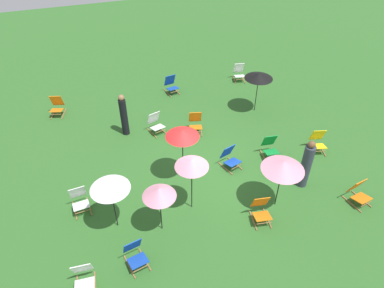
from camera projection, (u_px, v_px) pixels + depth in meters
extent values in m
plane|color=#2D6026|center=(203.00, 177.00, 11.91)|extent=(40.00, 40.00, 0.00)
cube|color=olive|center=(234.00, 80.00, 17.09)|extent=(0.18, 0.75, 0.04)
cube|color=olive|center=(243.00, 79.00, 17.13)|extent=(0.18, 0.75, 0.04)
cube|color=white|center=(240.00, 76.00, 16.87)|extent=(0.56, 0.52, 0.13)
cube|color=white|center=(239.00, 68.00, 16.93)|extent=(0.52, 0.34, 0.57)
cylinder|color=olive|center=(240.00, 79.00, 16.76)|extent=(0.44, 0.11, 0.03)
cube|color=olive|center=(351.00, 204.00, 10.93)|extent=(0.17, 0.75, 0.04)
cube|color=olive|center=(361.00, 199.00, 11.10)|extent=(0.17, 0.75, 0.04)
cube|color=orange|center=(361.00, 198.00, 10.79)|extent=(0.55, 0.51, 0.13)
cube|color=orange|center=(356.00, 186.00, 10.82)|extent=(0.52, 0.33, 0.57)
cylinder|color=olive|center=(366.00, 204.00, 10.69)|extent=(0.44, 0.10, 0.03)
cube|color=olive|center=(190.00, 131.00, 13.87)|extent=(0.22, 0.75, 0.04)
cube|color=olive|center=(201.00, 131.00, 13.89)|extent=(0.22, 0.75, 0.04)
cube|color=orange|center=(196.00, 127.00, 13.64)|extent=(0.57, 0.54, 0.13)
cube|color=orange|center=(195.00, 117.00, 13.70)|extent=(0.53, 0.36, 0.57)
cylinder|color=olive|center=(196.00, 132.00, 13.53)|extent=(0.43, 0.14, 0.03)
cube|color=olive|center=(225.00, 169.00, 12.19)|extent=(0.26, 0.74, 0.04)
cube|color=olive|center=(235.00, 164.00, 12.39)|extent=(0.26, 0.74, 0.04)
cube|color=#1947B7|center=(233.00, 162.00, 12.07)|extent=(0.59, 0.55, 0.13)
cube|color=#1947B7|center=(227.00, 151.00, 12.08)|extent=(0.53, 0.38, 0.57)
cylinder|color=olive|center=(236.00, 167.00, 11.99)|extent=(0.43, 0.16, 0.03)
cube|color=olive|center=(75.00, 211.00, 10.72)|extent=(0.11, 0.76, 0.04)
cube|color=olive|center=(89.00, 206.00, 10.86)|extent=(0.11, 0.76, 0.04)
cube|color=white|center=(81.00, 205.00, 10.56)|extent=(0.52, 0.48, 0.13)
cube|color=white|center=(77.00, 192.00, 10.60)|extent=(0.50, 0.29, 0.57)
cylinder|color=olive|center=(83.00, 212.00, 10.46)|extent=(0.44, 0.07, 0.03)
cube|color=olive|center=(168.00, 93.00, 16.11)|extent=(0.16, 0.76, 0.04)
cube|color=olive|center=(176.00, 91.00, 16.27)|extent=(0.16, 0.76, 0.04)
cube|color=#1947B7|center=(173.00, 88.00, 15.96)|extent=(0.54, 0.51, 0.13)
cube|color=#1947B7|center=(170.00, 80.00, 15.99)|extent=(0.51, 0.32, 0.57)
cylinder|color=olive|center=(175.00, 92.00, 15.87)|extent=(0.44, 0.10, 0.03)
cube|color=olive|center=(310.00, 150.00, 12.97)|extent=(0.23, 0.74, 0.04)
cube|color=olive|center=(322.00, 150.00, 12.99)|extent=(0.23, 0.74, 0.04)
cube|color=yellow|center=(319.00, 146.00, 12.74)|extent=(0.58, 0.54, 0.13)
cube|color=yellow|center=(318.00, 135.00, 12.80)|extent=(0.53, 0.36, 0.57)
cylinder|color=olive|center=(320.00, 151.00, 12.63)|extent=(0.43, 0.14, 0.03)
cube|color=olive|center=(53.00, 114.00, 14.80)|extent=(0.25, 0.74, 0.04)
cube|color=olive|center=(64.00, 114.00, 14.81)|extent=(0.25, 0.74, 0.04)
cube|color=orange|center=(57.00, 110.00, 14.57)|extent=(0.58, 0.55, 0.13)
cube|color=orange|center=(57.00, 101.00, 14.63)|extent=(0.53, 0.37, 0.57)
cylinder|color=olive|center=(56.00, 114.00, 14.46)|extent=(0.43, 0.15, 0.03)
cube|color=olive|center=(152.00, 133.00, 13.77)|extent=(0.24, 0.74, 0.04)
cube|color=olive|center=(162.00, 129.00, 13.96)|extent=(0.24, 0.74, 0.04)
cube|color=white|center=(158.00, 127.00, 13.64)|extent=(0.58, 0.55, 0.13)
cube|color=white|center=(153.00, 118.00, 13.66)|extent=(0.53, 0.37, 0.57)
cylinder|color=olive|center=(160.00, 131.00, 13.56)|extent=(0.43, 0.15, 0.03)
cube|color=olive|center=(253.00, 220.00, 10.45)|extent=(0.16, 0.76, 0.04)
cube|color=olive|center=(267.00, 218.00, 10.50)|extent=(0.16, 0.76, 0.04)
cube|color=orange|center=(262.00, 216.00, 10.24)|extent=(0.54, 0.50, 0.13)
cube|color=orange|center=(260.00, 202.00, 10.30)|extent=(0.51, 0.32, 0.57)
cylinder|color=olive|center=(264.00, 223.00, 10.13)|extent=(0.44, 0.10, 0.03)
cube|color=olive|center=(130.00, 267.00, 9.24)|extent=(0.19, 0.75, 0.04)
cube|color=olive|center=(145.00, 259.00, 9.42)|extent=(0.19, 0.75, 0.04)
cube|color=#1947B7|center=(138.00, 261.00, 9.11)|extent=(0.56, 0.52, 0.13)
cube|color=#1947B7|center=(132.00, 246.00, 9.13)|extent=(0.52, 0.34, 0.57)
cylinder|color=olive|center=(141.00, 268.00, 9.01)|extent=(0.44, 0.12, 0.03)
cube|color=olive|center=(263.00, 156.00, 12.69)|extent=(0.12, 0.76, 0.04)
cube|color=olive|center=(275.00, 155.00, 12.76)|extent=(0.12, 0.76, 0.04)
cube|color=#148C38|center=(271.00, 152.00, 12.49)|extent=(0.53, 0.48, 0.13)
cube|color=#148C38|center=(269.00, 141.00, 12.54)|extent=(0.51, 0.30, 0.57)
cylinder|color=olive|center=(273.00, 157.00, 12.39)|extent=(0.44, 0.08, 0.03)
cube|color=olive|center=(95.00, 285.00, 8.85)|extent=(0.09, 0.76, 0.04)
cube|color=white|center=(85.00, 285.00, 8.58)|extent=(0.51, 0.47, 0.13)
cube|color=white|center=(82.00, 268.00, 8.63)|extent=(0.50, 0.28, 0.57)
cylinder|color=black|center=(257.00, 93.00, 14.54)|extent=(0.03, 0.03, 1.72)
cone|color=black|center=(259.00, 76.00, 14.05)|extent=(1.14, 1.14, 0.22)
cylinder|color=black|center=(114.00, 205.00, 9.78)|extent=(0.03, 0.03, 1.74)
cone|color=white|center=(110.00, 186.00, 9.29)|extent=(1.09, 1.09, 0.23)
cylinder|color=black|center=(161.00, 210.00, 9.73)|extent=(0.03, 0.03, 1.63)
cone|color=pink|center=(159.00, 192.00, 9.29)|extent=(0.93, 0.93, 0.28)
cylinder|color=black|center=(192.00, 184.00, 10.26)|extent=(0.03, 0.03, 1.95)
cone|color=pink|center=(192.00, 163.00, 9.72)|extent=(0.97, 0.97, 0.29)
cylinder|color=black|center=(279.00, 184.00, 10.40)|extent=(0.03, 0.03, 1.76)
cone|color=pink|center=(283.00, 165.00, 9.92)|extent=(1.25, 1.25, 0.30)
cylinder|color=black|center=(183.00, 155.00, 11.29)|extent=(0.03, 0.03, 1.94)
cone|color=red|center=(182.00, 133.00, 10.73)|extent=(1.06, 1.06, 0.23)
cylinder|color=#333847|center=(306.00, 166.00, 11.13)|extent=(0.39, 0.39, 1.58)
sphere|color=brown|center=(312.00, 145.00, 10.57)|extent=(0.23, 0.23, 0.23)
cylinder|color=black|center=(124.00, 117.00, 13.31)|extent=(0.33, 0.33, 1.52)
sphere|color=#936647|center=(121.00, 98.00, 12.77)|extent=(0.22, 0.22, 0.22)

